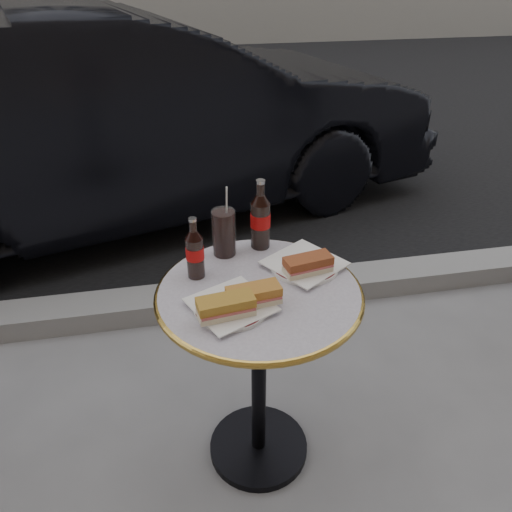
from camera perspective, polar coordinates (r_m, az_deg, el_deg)
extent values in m
plane|color=gray|center=(2.00, 0.29, -21.17)|extent=(80.00, 80.00, 0.00)
cube|color=black|center=(6.39, -8.83, 17.00)|extent=(40.00, 8.00, 0.00)
cube|color=gray|center=(2.60, -3.56, -4.72)|extent=(40.00, 0.20, 0.12)
cylinder|color=silver|center=(1.41, -2.86, -5.81)|extent=(0.26, 0.26, 0.01)
cylinder|color=white|center=(1.59, 5.55, -1.02)|extent=(0.29, 0.29, 0.01)
cube|color=#B17F2D|center=(1.35, -3.46, -5.89)|extent=(0.16, 0.09, 0.05)
cube|color=#B8752E|center=(1.39, -0.26, -4.62)|extent=(0.16, 0.09, 0.05)
cube|color=brown|center=(1.53, 5.95, -1.07)|extent=(0.16, 0.09, 0.05)
cylinder|color=black|center=(1.62, -3.69, 2.70)|extent=(0.08, 0.08, 0.16)
imported|color=black|center=(3.43, -14.13, 15.10)|extent=(2.43, 4.26, 1.32)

